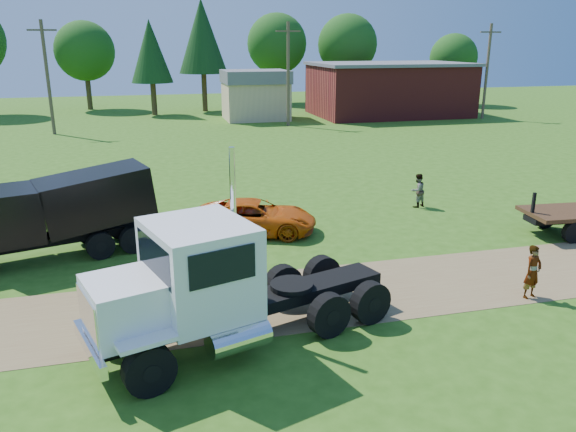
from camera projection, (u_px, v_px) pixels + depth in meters
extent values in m
plane|color=#2E5713|center=(382.00, 288.00, 17.41)|extent=(140.00, 140.00, 0.00)
cube|color=brown|center=(382.00, 288.00, 17.41)|extent=(120.00, 4.20, 0.01)
cube|color=black|center=(250.00, 305.00, 14.43)|extent=(7.87, 3.36, 0.32)
cylinder|color=black|center=(149.00, 370.00, 12.03)|extent=(1.22, 0.71, 1.16)
cylinder|color=black|center=(149.00, 370.00, 12.03)|extent=(0.51, 0.50, 0.41)
cylinder|color=black|center=(119.00, 327.00, 13.87)|extent=(1.22, 0.71, 1.16)
cylinder|color=black|center=(119.00, 327.00, 13.87)|extent=(0.51, 0.50, 0.41)
cylinder|color=black|center=(329.00, 315.00, 14.45)|extent=(1.22, 0.71, 1.16)
cylinder|color=black|center=(329.00, 315.00, 14.45)|extent=(0.51, 0.50, 0.41)
cylinder|color=black|center=(283.00, 284.00, 16.28)|extent=(1.22, 0.71, 1.16)
cylinder|color=black|center=(283.00, 284.00, 16.28)|extent=(0.51, 0.50, 0.41)
cylinder|color=black|center=(370.00, 303.00, 15.14)|extent=(1.22, 0.71, 1.16)
cylinder|color=black|center=(370.00, 303.00, 15.14)|extent=(0.51, 0.50, 0.41)
cylinder|color=black|center=(322.00, 274.00, 16.98)|extent=(1.22, 0.71, 1.16)
cylinder|color=black|center=(322.00, 274.00, 16.98)|extent=(0.51, 0.50, 0.41)
cube|color=white|center=(132.00, 305.00, 12.66)|extent=(2.36, 2.29, 1.27)
cube|color=silver|center=(89.00, 317.00, 12.20)|extent=(0.56, 1.54, 1.06)
cube|color=silver|center=(90.00, 348.00, 12.39)|extent=(0.89, 2.37, 0.32)
cube|color=white|center=(200.00, 268.00, 13.36)|extent=(2.89, 3.09, 2.22)
cube|color=black|center=(154.00, 258.00, 12.67)|extent=(0.69, 2.03, 0.90)
cube|color=black|center=(223.00, 267.00, 12.19)|extent=(1.53, 0.52, 0.79)
cube|color=black|center=(179.00, 234.00, 14.26)|extent=(1.53, 0.52, 0.79)
cube|color=white|center=(147.00, 342.00, 11.83)|extent=(1.35, 0.84, 0.11)
cube|color=white|center=(117.00, 301.00, 13.66)|extent=(1.35, 0.84, 0.11)
cylinder|color=silver|center=(239.00, 339.00, 12.99)|extent=(1.60, 1.05, 0.63)
cylinder|color=silver|center=(234.00, 241.00, 14.37)|extent=(0.19, 0.19, 4.87)
cylinder|color=black|center=(292.00, 285.00, 15.00)|extent=(1.46, 1.46, 0.13)
cube|color=black|center=(52.00, 239.00, 19.65)|extent=(7.06, 2.86, 0.27)
cylinder|color=black|center=(100.00, 246.00, 19.65)|extent=(1.02, 0.57, 0.98)
cylinder|color=black|center=(100.00, 246.00, 19.65)|extent=(0.42, 0.41, 0.34)
cylinder|color=black|center=(89.00, 231.00, 21.17)|extent=(1.02, 0.57, 0.98)
cylinder|color=black|center=(89.00, 231.00, 21.17)|extent=(0.42, 0.41, 0.34)
cylinder|color=black|center=(133.00, 240.00, 20.21)|extent=(1.02, 0.57, 0.98)
cylinder|color=black|center=(133.00, 240.00, 20.21)|extent=(0.42, 0.41, 0.34)
cylinder|color=black|center=(119.00, 226.00, 21.74)|extent=(1.02, 0.57, 0.98)
cylinder|color=black|center=(119.00, 226.00, 21.74)|extent=(0.42, 0.41, 0.34)
cube|color=black|center=(11.00, 215.00, 18.77)|extent=(2.30, 2.54, 1.77)
cube|color=black|center=(95.00, 197.00, 20.05)|extent=(4.33, 3.14, 2.15)
imported|color=#CC5109|center=(255.00, 217.00, 22.25)|extent=(5.29, 3.67, 1.34)
cylinder|color=black|center=(574.00, 232.00, 21.22)|extent=(0.89, 0.33, 0.87)
cylinder|color=black|center=(545.00, 218.00, 22.94)|extent=(0.89, 0.33, 0.87)
cube|color=black|center=(533.00, 204.00, 21.61)|extent=(0.11, 0.11, 0.87)
imported|color=#999999|center=(533.00, 272.00, 16.55)|extent=(0.68, 0.54, 1.64)
imported|color=#999999|center=(418.00, 191.00, 25.76)|extent=(0.92, 0.82, 1.56)
cube|color=maroon|center=(388.00, 90.00, 57.94)|extent=(15.00, 10.00, 5.00)
cube|color=slate|center=(390.00, 64.00, 57.15)|extent=(15.40, 10.40, 0.30)
cube|color=tan|center=(256.00, 101.00, 54.82)|extent=(6.00, 5.00, 3.60)
cube|color=slate|center=(255.00, 77.00, 54.14)|extent=(6.20, 5.40, 1.20)
cylinder|color=brown|center=(48.00, 78.00, 45.11)|extent=(0.28, 0.28, 9.00)
cube|color=brown|center=(42.00, 30.00, 44.02)|extent=(2.20, 0.14, 0.14)
cylinder|color=brown|center=(288.00, 75.00, 49.87)|extent=(0.28, 0.28, 9.00)
cube|color=brown|center=(288.00, 31.00, 48.77)|extent=(2.20, 0.14, 0.14)
cylinder|color=brown|center=(487.00, 72.00, 54.62)|extent=(0.28, 0.28, 9.00)
cube|color=brown|center=(491.00, 32.00, 53.52)|extent=(2.20, 0.14, 0.14)
cylinder|color=#362816|center=(89.00, 94.00, 62.89)|extent=(0.56, 0.56, 3.42)
sphere|color=#214C13|center=(85.00, 51.00, 61.51)|extent=(6.45, 6.45, 6.45)
cylinder|color=#362816|center=(205.00, 92.00, 61.27)|extent=(0.56, 0.56, 4.12)
cone|color=black|center=(202.00, 36.00, 59.53)|extent=(5.18, 5.18, 7.66)
cylinder|color=#362816|center=(277.00, 87.00, 69.50)|extent=(0.56, 0.56, 3.82)
sphere|color=#214C13|center=(277.00, 44.00, 67.96)|extent=(7.20, 7.20, 7.20)
cylinder|color=#362816|center=(346.00, 88.00, 69.17)|extent=(0.56, 0.56, 3.78)
sphere|color=#214C13|center=(347.00, 44.00, 67.65)|extent=(7.13, 7.13, 7.13)
cylinder|color=#362816|center=(450.00, 92.00, 67.89)|extent=(0.56, 0.56, 2.97)
sphere|color=#214C13|center=(453.00, 58.00, 66.69)|extent=(5.59, 5.59, 5.59)
cylinder|color=#362816|center=(154.00, 99.00, 58.14)|extent=(0.56, 0.56, 3.35)
cone|color=black|center=(151.00, 51.00, 56.74)|extent=(4.21, 4.21, 6.22)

